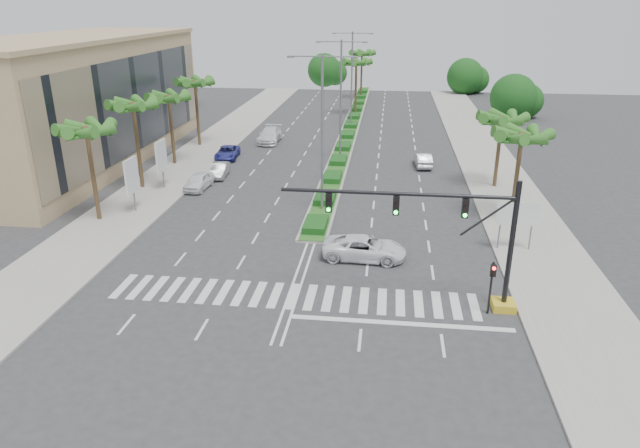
{
  "coord_description": "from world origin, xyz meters",
  "views": [
    {
      "loc": [
        4.95,
        -27.97,
        15.49
      ],
      "look_at": [
        1.1,
        3.66,
        3.0
      ],
      "focal_mm": 32.0,
      "sensor_mm": 36.0,
      "label": 1
    }
  ],
  "objects_px": {
    "car_parked_d": "(270,135)",
    "car_crossing": "(365,248)",
    "car_right": "(423,160)",
    "car_parked_b": "(220,170)",
    "car_parked_c": "(227,153)",
    "car_parked_a": "(199,181)"
  },
  "relations": [
    {
      "from": "car_parked_b",
      "to": "car_right",
      "type": "relative_size",
      "value": 0.92
    },
    {
      "from": "car_right",
      "to": "car_parked_d",
      "type": "bearing_deg",
      "value": -29.63
    },
    {
      "from": "car_parked_a",
      "to": "car_parked_c",
      "type": "xyz_separation_m",
      "value": [
        -0.33,
        10.48,
        -0.06
      ]
    },
    {
      "from": "car_parked_d",
      "to": "car_parked_c",
      "type": "bearing_deg",
      "value": -111.2
    },
    {
      "from": "car_parked_c",
      "to": "car_parked_d",
      "type": "height_order",
      "value": "car_parked_d"
    },
    {
      "from": "car_parked_b",
      "to": "car_parked_c",
      "type": "bearing_deg",
      "value": 95.09
    },
    {
      "from": "car_parked_b",
      "to": "car_crossing",
      "type": "distance_m",
      "value": 22.18
    },
    {
      "from": "car_parked_d",
      "to": "car_right",
      "type": "bearing_deg",
      "value": -27.23
    },
    {
      "from": "car_parked_a",
      "to": "car_right",
      "type": "distance_m",
      "value": 22.27
    },
    {
      "from": "car_parked_b",
      "to": "car_parked_c",
      "type": "height_order",
      "value": "car_parked_c"
    },
    {
      "from": "car_parked_b",
      "to": "car_parked_d",
      "type": "bearing_deg",
      "value": 78.46
    },
    {
      "from": "car_crossing",
      "to": "car_parked_d",
      "type": "bearing_deg",
      "value": 24.43
    },
    {
      "from": "car_parked_a",
      "to": "car_parked_b",
      "type": "relative_size",
      "value": 1.07
    },
    {
      "from": "car_parked_a",
      "to": "car_right",
      "type": "xyz_separation_m",
      "value": [
        19.97,
        9.84,
        -0.01
      ]
    },
    {
      "from": "car_parked_b",
      "to": "car_parked_c",
      "type": "distance_m",
      "value": 6.64
    },
    {
      "from": "car_parked_b",
      "to": "car_parked_c",
      "type": "xyz_separation_m",
      "value": [
        -1.08,
        6.55,
        0.0
      ]
    },
    {
      "from": "car_crossing",
      "to": "car_right",
      "type": "distance_m",
      "value": 23.22
    },
    {
      "from": "car_parked_d",
      "to": "car_crossing",
      "type": "xyz_separation_m",
      "value": [
        12.61,
        -31.3,
        -0.09
      ]
    },
    {
      "from": "car_parked_a",
      "to": "car_parked_b",
      "type": "distance_m",
      "value": 4.0
    },
    {
      "from": "car_parked_b",
      "to": "car_crossing",
      "type": "relative_size",
      "value": 0.73
    },
    {
      "from": "car_crossing",
      "to": "car_right",
      "type": "bearing_deg",
      "value": -9.34
    },
    {
      "from": "car_parked_b",
      "to": "car_parked_c",
      "type": "relative_size",
      "value": 0.84
    }
  ]
}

